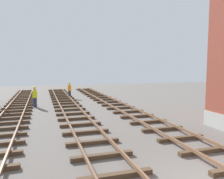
{
  "coord_description": "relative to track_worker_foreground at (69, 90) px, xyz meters",
  "views": [
    {
      "loc": [
        -4.98,
        -4.77,
        3.56
      ],
      "look_at": [
        0.16,
        11.47,
        1.86
      ],
      "focal_mm": 35.71,
      "sensor_mm": 36.0,
      "label": 1
    }
  ],
  "objects": [
    {
      "name": "track_worker_distant",
      "position": [
        -3.66,
        -5.04,
        0.0
      ],
      "size": [
        0.4,
        0.4,
        1.87
      ],
      "color": "#262D4C",
      "rests_on": "ground"
    },
    {
      "name": "track_worker_foreground",
      "position": [
        0.0,
        0.0,
        0.0
      ],
      "size": [
        0.4,
        0.4,
        1.87
      ],
      "color": "#262D4C",
      "rests_on": "ground"
    }
  ]
}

